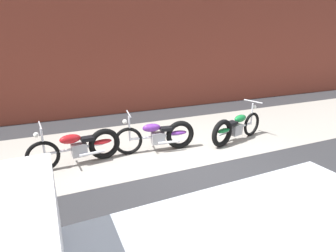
{
  "coord_description": "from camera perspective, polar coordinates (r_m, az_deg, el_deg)",
  "views": [
    {
      "loc": [
        -2.69,
        -4.55,
        2.68
      ],
      "look_at": [
        -0.36,
        0.8,
        0.75
      ],
      "focal_mm": 28.66,
      "sensor_mm": 36.0,
      "label": 1
    }
  ],
  "objects": [
    {
      "name": "sidewalk_slab",
      "position": [
        7.36,
        -0.4,
        -3.04
      ],
      "size": [
        36.0,
        3.5,
        0.01
      ],
      "primitive_type": "cube",
      "color": "#9E998E",
      "rests_on": "ground"
    },
    {
      "name": "ground_plane",
      "position": [
        5.93,
        6.34,
        -8.7
      ],
      "size": [
        80.0,
        80.0,
        0.0
      ],
      "primitive_type": "plane",
      "color": "#2D2D30"
    },
    {
      "name": "motorcycle_purple",
      "position": [
        6.57,
        -1.48,
        -2.03
      ],
      "size": [
        2.0,
        0.62,
        1.03
      ],
      "rotation": [
        0.0,
        0.0,
        3.02
      ],
      "color": "black",
      "rests_on": "ground"
    },
    {
      "name": "motorcycle_red",
      "position": [
        6.21,
        -17.72,
        -4.19
      ],
      "size": [
        2.01,
        0.58,
        1.03
      ],
      "rotation": [
        0.0,
        0.0,
        3.24
      ],
      "color": "black",
      "rests_on": "ground"
    },
    {
      "name": "brick_building_wall",
      "position": [
        10.12,
        -8.48,
        16.8
      ],
      "size": [
        36.0,
        0.5,
        4.9
      ],
      "primitive_type": "cube",
      "color": "brown",
      "rests_on": "ground"
    },
    {
      "name": "motorcycle_green",
      "position": [
        7.32,
        13.88,
        -0.43
      ],
      "size": [
        1.95,
        0.8,
        1.03
      ],
      "rotation": [
        0.0,
        0.0,
        0.28
      ],
      "color": "black",
      "rests_on": "ground"
    }
  ]
}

